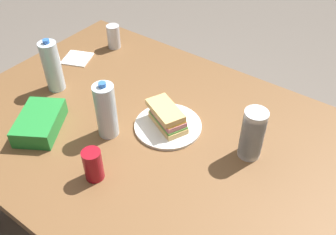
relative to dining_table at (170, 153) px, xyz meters
The scene contains 10 objects.
dining_table is the anchor object (origin of this frame).
paper_plate 0.11m from the dining_table, 46.58° to the right, with size 0.27×0.27×0.01m, color white.
sandwich 0.15m from the dining_table, 44.17° to the right, with size 0.21×0.15×0.08m.
soda_can_red 0.35m from the dining_table, 71.14° to the left, with size 0.07×0.07×0.12m, color maroon.
chip_bag 0.53m from the dining_table, 29.52° to the left, with size 0.23×0.15×0.07m, color #268C38.
water_bottle_tall 0.64m from the dining_table, ahead, with size 0.08×0.08×0.25m.
plastic_cup_stack 0.35m from the dining_table, 158.86° to the right, with size 0.08×0.08×0.20m.
water_bottle_spare 0.31m from the dining_table, 27.24° to the left, with size 0.08×0.08×0.24m.
soda_can_silver 0.77m from the dining_table, 31.20° to the right, with size 0.07×0.07×0.12m, color silver.
paper_napkin 0.75m from the dining_table, 14.98° to the right, with size 0.13×0.13×0.01m, color white.
Camera 1 is at (-0.59, 0.83, 1.78)m, focal length 39.39 mm.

